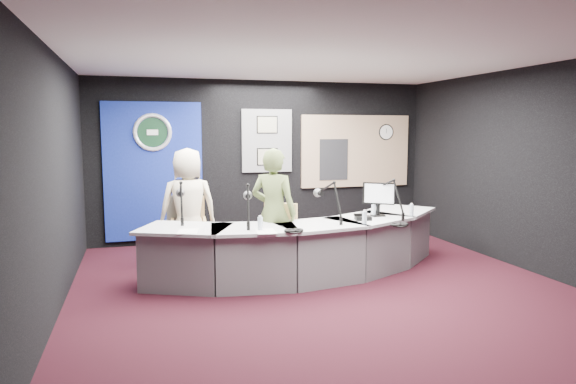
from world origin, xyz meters
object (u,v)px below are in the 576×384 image
object	(u,v)px
person_man	(188,206)
armchair_left	(189,229)
armchair_right	(274,240)
person_woman	(274,213)
broadcast_desk	(304,247)

from	to	relation	value
person_man	armchair_left	bearing A→B (deg)	180.00
armchair_left	armchair_right	size ratio (longest dim) A/B	1.02
person_woman	armchair_right	bearing A→B (deg)	-143.06
broadcast_desk	armchair_right	size ratio (longest dim) A/B	4.53
person_man	broadcast_desk	bearing A→B (deg)	138.28
armchair_right	person_man	size ratio (longest dim) A/B	0.59
person_man	armchair_right	bearing A→B (deg)	130.39
person_man	person_woman	world-z (taller)	person_woman
broadcast_desk	armchair_left	size ratio (longest dim) A/B	4.42
person_woman	armchair_left	bearing A→B (deg)	-7.50
broadcast_desk	person_woman	world-z (taller)	person_woman
broadcast_desk	armchair_left	bearing A→B (deg)	143.45
armchair_left	person_man	distance (m)	0.33
armchair_right	person_man	bearing A→B (deg)	175.63
armchair_right	person_man	distance (m)	1.47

